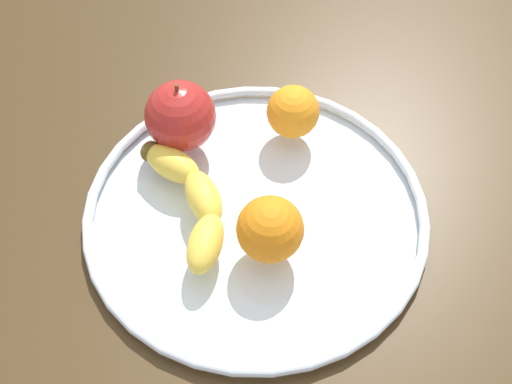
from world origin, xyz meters
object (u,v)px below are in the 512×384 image
Objects in this scene: orange_center at (270,229)px; fruit_bowl at (256,212)px; banana at (191,198)px; apple at (180,116)px; orange_front_right at (293,112)px.

fruit_bowl is at bearing 0.03° from orange_center.
banana is 2.77× the size of orange_center.
apple is (12.12, 5.74, 5.09)cm from fruit_bowl.
orange_center is (-5.40, -0.00, 4.45)cm from fruit_bowl.
apple is at bearing 81.35° from orange_front_right.
fruit_bowl is 6.16× the size of orange_front_right.
orange_center reaches higher than fruit_bowl.
orange_front_right is at bearing -98.65° from apple.
orange_center is (-15.52, 7.42, 0.39)cm from orange_front_right.
apple is at bearing 25.35° from fruit_bowl.
fruit_bowl is 7.00cm from orange_center.
orange_front_right is 0.89× the size of orange_center.
apple is 1.29× the size of orange_center.
fruit_bowl is 14.34cm from apple.
fruit_bowl is 7.64cm from banana.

